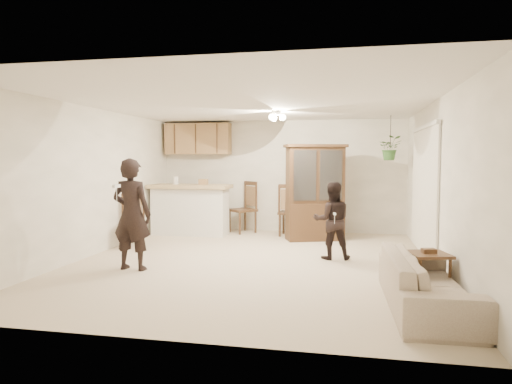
% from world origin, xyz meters
% --- Properties ---
extents(floor, '(6.50, 6.50, 0.00)m').
position_xyz_m(floor, '(0.00, 0.00, 0.00)').
color(floor, '#C3B393').
rests_on(floor, ground).
extents(ceiling, '(5.50, 6.50, 0.02)m').
position_xyz_m(ceiling, '(0.00, 0.00, 2.50)').
color(ceiling, silver).
rests_on(ceiling, wall_back).
extents(wall_back, '(5.50, 0.02, 2.50)m').
position_xyz_m(wall_back, '(0.00, 3.25, 1.25)').
color(wall_back, white).
rests_on(wall_back, ground).
extents(wall_front, '(5.50, 0.02, 2.50)m').
position_xyz_m(wall_front, '(0.00, -3.25, 1.25)').
color(wall_front, white).
rests_on(wall_front, ground).
extents(wall_left, '(0.02, 6.50, 2.50)m').
position_xyz_m(wall_left, '(-2.75, 0.00, 1.25)').
color(wall_left, white).
rests_on(wall_left, ground).
extents(wall_right, '(0.02, 6.50, 2.50)m').
position_xyz_m(wall_right, '(2.75, 0.00, 1.25)').
color(wall_right, white).
rests_on(wall_right, ground).
extents(breakfast_bar, '(1.60, 0.55, 1.00)m').
position_xyz_m(breakfast_bar, '(-1.85, 2.35, 0.50)').
color(breakfast_bar, white).
rests_on(breakfast_bar, floor).
extents(bar_top, '(1.75, 0.70, 0.08)m').
position_xyz_m(bar_top, '(-1.85, 2.35, 1.05)').
color(bar_top, tan).
rests_on(bar_top, breakfast_bar).
extents(upper_cabinets, '(1.50, 0.34, 0.70)m').
position_xyz_m(upper_cabinets, '(-1.90, 3.07, 2.10)').
color(upper_cabinets, olive).
rests_on(upper_cabinets, wall_back).
extents(vertical_blinds, '(0.06, 2.30, 2.10)m').
position_xyz_m(vertical_blinds, '(2.71, 0.90, 1.10)').
color(vertical_blinds, silver).
rests_on(vertical_blinds, wall_right).
extents(ceiling_fixture, '(0.36, 0.36, 0.20)m').
position_xyz_m(ceiling_fixture, '(0.20, 1.20, 2.40)').
color(ceiling_fixture, '#FFF0BF').
rests_on(ceiling_fixture, ceiling).
extents(hanging_plant, '(0.43, 0.37, 0.48)m').
position_xyz_m(hanging_plant, '(2.30, 2.40, 1.85)').
color(hanging_plant, '#275421').
rests_on(hanging_plant, ceiling).
extents(plant_cord, '(0.01, 0.01, 0.65)m').
position_xyz_m(plant_cord, '(2.30, 2.40, 2.17)').
color(plant_cord, black).
rests_on(plant_cord, ceiling).
extents(sofa, '(0.79, 1.90, 0.73)m').
position_xyz_m(sofa, '(2.32, -1.87, 0.37)').
color(sofa, beige).
rests_on(sofa, floor).
extents(adult, '(0.68, 0.47, 1.80)m').
position_xyz_m(adult, '(-1.62, -0.84, 0.90)').
color(adult, black).
rests_on(adult, floor).
extents(child, '(0.73, 0.61, 1.35)m').
position_xyz_m(child, '(1.24, 0.48, 0.68)').
color(child, black).
rests_on(child, floor).
extents(china_hutch, '(1.31, 0.85, 1.93)m').
position_xyz_m(china_hutch, '(0.84, 2.20, 0.95)').
color(china_hutch, '#3E2416').
rests_on(china_hutch, floor).
extents(side_table, '(0.55, 0.55, 0.55)m').
position_xyz_m(side_table, '(2.45, -1.26, 0.26)').
color(side_table, '#3E2416').
rests_on(side_table, floor).
extents(chair_bar, '(0.56, 0.56, 1.00)m').
position_xyz_m(chair_bar, '(-2.43, 0.77, 0.28)').
color(chair_bar, '#3E2416').
rests_on(chair_bar, floor).
extents(chair_hutch_left, '(0.71, 0.71, 1.14)m').
position_xyz_m(chair_hutch_left, '(-0.80, 2.85, 0.32)').
color(chair_hutch_left, '#3E2416').
rests_on(chair_hutch_left, floor).
extents(chair_hutch_right, '(0.52, 0.52, 1.11)m').
position_xyz_m(chair_hutch_right, '(0.31, 2.65, 0.31)').
color(chair_hutch_right, '#3E2416').
rests_on(chair_hutch_right, floor).
extents(controller_adult, '(0.05, 0.14, 0.04)m').
position_xyz_m(controller_adult, '(-1.65, -1.22, 1.26)').
color(controller_adult, white).
rests_on(controller_adult, adult).
extents(controller_child, '(0.05, 0.11, 0.03)m').
position_xyz_m(controller_child, '(1.29, 0.19, 0.78)').
color(controller_child, white).
rests_on(controller_child, child).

